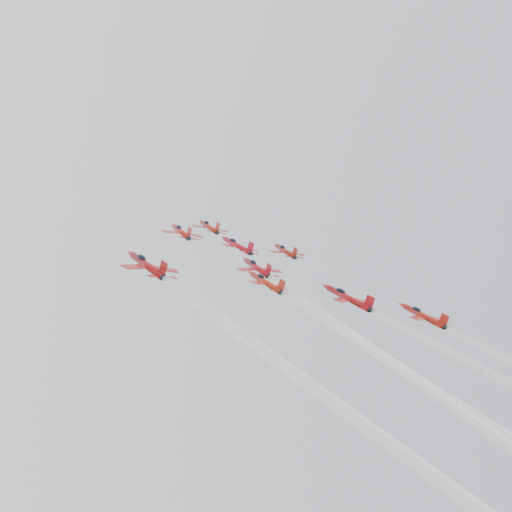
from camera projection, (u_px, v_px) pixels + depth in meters
jet_lead at (209, 226)px, 153.46m from camera, size 9.71×12.36×8.08m
jet_row2_left at (181, 231)px, 135.77m from camera, size 9.51×12.11×7.91m
jet_row2_center at (237, 245)px, 139.85m from camera, size 9.59×12.21×7.98m
jet_row2_right at (285, 251)px, 151.77m from camera, size 9.22×11.75×7.68m
jet_center at (416, 373)px, 84.88m from camera, size 9.28×86.67×53.48m
jet_rear_farleft at (315, 424)px, 59.18m from camera, size 9.83×91.77×56.62m
jet_rear_left at (434, 398)px, 76.98m from camera, size 8.65×80.81×49.86m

